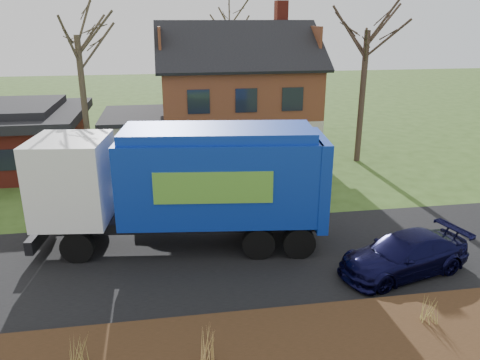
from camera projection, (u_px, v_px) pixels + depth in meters
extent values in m
plane|color=#304918|center=(240.00, 259.00, 16.94)|extent=(120.00, 120.00, 0.00)
cube|color=black|center=(240.00, 259.00, 16.94)|extent=(80.00, 7.00, 0.02)
cube|color=black|center=(273.00, 354.00, 11.95)|extent=(80.00, 3.50, 0.30)
cube|color=beige|center=(236.00, 132.00, 29.85)|extent=(9.00, 7.50, 2.70)
cube|color=brown|center=(236.00, 89.00, 28.95)|extent=(9.00, 7.50, 2.80)
cube|color=maroon|center=(281.00, 14.00, 28.89)|extent=(0.70, 0.90, 1.60)
cube|color=beige|center=(137.00, 139.00, 28.47)|extent=(3.50, 5.50, 2.60)
cube|color=black|center=(135.00, 116.00, 28.00)|extent=(3.90, 5.90, 0.24)
cylinder|color=black|center=(78.00, 247.00, 16.59)|extent=(1.21, 0.53, 1.18)
cylinder|color=black|center=(95.00, 219.00, 18.83)|extent=(1.21, 0.53, 1.18)
cylinder|color=black|center=(258.00, 243.00, 16.84)|extent=(1.21, 0.53, 1.18)
cylinder|color=black|center=(254.00, 217.00, 19.08)|extent=(1.21, 0.53, 1.18)
cylinder|color=black|center=(299.00, 242.00, 16.90)|extent=(1.21, 0.53, 1.18)
cylinder|color=black|center=(290.00, 216.00, 19.14)|extent=(1.21, 0.53, 1.18)
cube|color=black|center=(191.00, 221.00, 17.74)|extent=(9.81, 2.51, 0.40)
cube|color=white|center=(72.00, 179.00, 17.00)|extent=(2.92, 3.12, 3.05)
cube|color=black|center=(37.00, 175.00, 16.90)|extent=(0.39, 2.48, 1.02)
cube|color=black|center=(43.00, 232.00, 17.64)|extent=(0.62, 2.84, 0.51)
cube|color=#0C2C98|center=(218.00, 177.00, 17.21)|extent=(7.41, 3.65, 3.05)
cube|color=#0C2C98|center=(218.00, 132.00, 16.65)|extent=(7.03, 3.28, 0.34)
cube|color=#0C2C98|center=(317.00, 179.00, 17.39)|extent=(0.74, 2.91, 3.28)
cube|color=#5B9D33|center=(213.00, 188.00, 15.81)|extent=(4.05, 0.53, 1.13)
cube|color=#5B9D33|center=(214.00, 163.00, 18.52)|extent=(4.05, 0.53, 1.13)
imported|color=#ADAFB5|center=(186.00, 195.00, 20.93)|extent=(4.64, 1.93, 1.49)
imported|color=black|center=(404.00, 254.00, 15.85)|extent=(4.99, 2.99, 1.36)
cylinder|color=#433928|center=(85.00, 110.00, 24.10)|extent=(0.31, 0.31, 7.48)
cylinder|color=#3E2E25|center=(362.00, 98.00, 27.32)|extent=(0.35, 0.35, 7.61)
cylinder|color=#413627|center=(230.00, 77.00, 36.81)|extent=(0.29, 0.29, 7.67)
cone|color=#9C8445|center=(81.00, 352.00, 11.13)|extent=(0.04, 0.04, 0.89)
cone|color=#9C8445|center=(74.00, 353.00, 11.11)|extent=(0.04, 0.04, 0.89)
cone|color=#9C8445|center=(87.00, 351.00, 11.16)|extent=(0.04, 0.04, 0.89)
cone|color=#9C8445|center=(81.00, 349.00, 11.24)|extent=(0.04, 0.04, 0.89)
cone|color=#9C8445|center=(80.00, 355.00, 11.02)|extent=(0.04, 0.04, 0.89)
cone|color=tan|center=(211.00, 346.00, 11.25)|extent=(0.04, 0.04, 0.99)
cone|color=tan|center=(204.00, 347.00, 11.22)|extent=(0.04, 0.04, 0.99)
cone|color=tan|center=(217.00, 346.00, 11.27)|extent=(0.04, 0.04, 0.99)
cone|color=tan|center=(210.00, 343.00, 11.36)|extent=(0.04, 0.04, 0.99)
cone|color=tan|center=(211.00, 350.00, 11.13)|extent=(0.04, 0.04, 0.99)
cone|color=tan|center=(431.00, 310.00, 12.87)|extent=(0.04, 0.04, 0.75)
cone|color=tan|center=(426.00, 310.00, 12.85)|extent=(0.04, 0.04, 0.75)
cone|color=tan|center=(435.00, 309.00, 12.89)|extent=(0.04, 0.04, 0.75)
cone|color=tan|center=(428.00, 307.00, 12.96)|extent=(0.04, 0.04, 0.75)
cone|color=tan|center=(433.00, 312.00, 12.77)|extent=(0.04, 0.04, 0.75)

